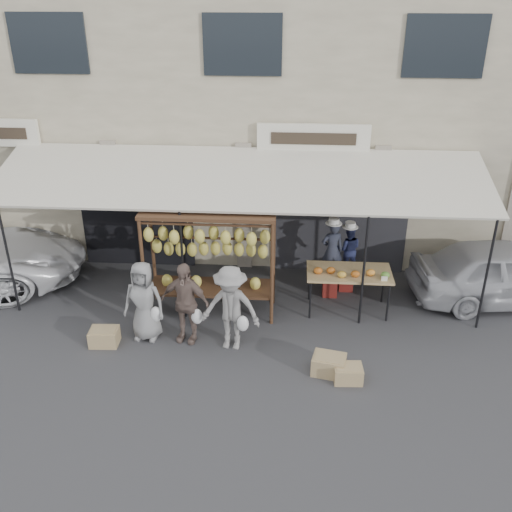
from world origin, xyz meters
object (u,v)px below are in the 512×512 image
(customer_mid, at_px, (185,303))
(crate_far, at_px, (104,337))
(customer_right, at_px, (231,308))
(banana_rack, at_px, (209,243))
(vendor_right, at_px, (348,249))
(sedan, at_px, (506,272))
(produce_table, at_px, (349,274))
(crate_near_a, at_px, (329,365))
(crate_near_b, at_px, (348,374))
(vendor_left, at_px, (332,250))
(customer_left, at_px, (144,301))

(customer_mid, height_order, crate_far, customer_mid)
(customer_right, bearing_deg, banana_rack, 122.37)
(vendor_right, distance_m, sedan, 3.31)
(produce_table, xyz_separation_m, crate_near_a, (-0.46, -2.09, -0.70))
(banana_rack, distance_m, crate_near_b, 3.63)
(vendor_left, bearing_deg, vendor_right, -156.24)
(produce_table, distance_m, customer_left, 4.08)
(crate_far, distance_m, sedan, 8.27)
(customer_mid, bearing_deg, customer_left, -169.95)
(customer_right, distance_m, crate_near_b, 2.37)
(produce_table, xyz_separation_m, customer_right, (-2.24, -1.43, -0.04))
(vendor_right, height_order, crate_near_b, vendor_right)
(customer_mid, relative_size, crate_near_b, 3.36)
(vendor_left, relative_size, customer_right, 0.77)
(crate_near_a, bearing_deg, customer_left, 165.71)
(crate_near_a, distance_m, crate_near_b, 0.37)
(customer_mid, height_order, crate_near_a, customer_mid)
(banana_rack, height_order, crate_far, banana_rack)
(produce_table, relative_size, vendor_right, 1.54)
(banana_rack, distance_m, crate_far, 2.65)
(produce_table, xyz_separation_m, customer_mid, (-3.11, -1.24, -0.06))
(vendor_left, distance_m, vendor_right, 0.47)
(sedan, bearing_deg, customer_left, 97.78)
(customer_mid, distance_m, sedan, 6.72)
(crate_near_b, height_order, crate_far, crate_far)
(produce_table, height_order, crate_far, produce_table)
(produce_table, relative_size, customer_right, 1.02)
(crate_far, bearing_deg, banana_rack, 34.52)
(customer_left, bearing_deg, vendor_right, 33.72)
(crate_near_b, bearing_deg, vendor_right, 86.61)
(produce_table, xyz_separation_m, vendor_left, (-0.32, 0.65, 0.20))
(produce_table, xyz_separation_m, crate_far, (-4.63, -1.51, -0.71))
(crate_far, bearing_deg, crate_near_a, -7.96)
(vendor_right, distance_m, crate_near_b, 3.31)
(banana_rack, height_order, customer_left, banana_rack)
(vendor_right, height_order, crate_near_a, vendor_right)
(customer_right, relative_size, crate_far, 3.20)
(banana_rack, distance_m, customer_right, 1.50)
(vendor_right, bearing_deg, crate_near_b, 90.01)
(customer_mid, bearing_deg, banana_rack, 83.97)
(vendor_right, bearing_deg, customer_left, 31.86)
(vendor_right, bearing_deg, produce_table, 90.66)
(produce_table, distance_m, crate_far, 4.92)
(crate_near_a, relative_size, sedan, 0.14)
(produce_table, distance_m, vendor_left, 0.75)
(vendor_right, distance_m, crate_far, 5.33)
(customer_left, bearing_deg, produce_table, 22.61)
(vendor_left, relative_size, crate_near_b, 2.66)
(vendor_right, xyz_separation_m, crate_far, (-4.68, -2.43, -0.82))
(vendor_right, xyz_separation_m, customer_left, (-3.94, -2.14, -0.19))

